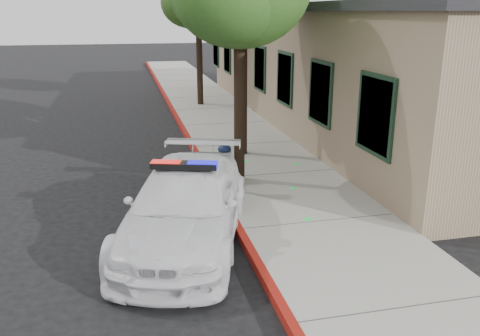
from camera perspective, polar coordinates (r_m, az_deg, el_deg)
name	(u,v)px	position (r m, az deg, el deg)	size (l,w,h in m)	color
ground	(237,236)	(9.31, -0.40, -7.86)	(120.00, 120.00, 0.00)	black
sidewalk	(273,177)	(12.36, 3.76, -0.99)	(3.20, 60.00, 0.15)	gray
red_curb	(212,181)	(12.02, -3.28, -1.50)	(0.14, 60.00, 0.16)	maroon
clapboard_building	(359,64)	(19.31, 13.46, 11.49)	(7.30, 20.89, 4.24)	#958161
police_car	(186,205)	(8.93, -6.24, -4.25)	(3.27, 5.12, 1.50)	silver
fire_hydrant	(225,162)	(11.74, -1.77, 0.72)	(0.52, 0.45, 0.90)	silver
street_tree_far	(199,1)	(21.50, -4.74, 18.55)	(3.23, 2.99, 5.66)	black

